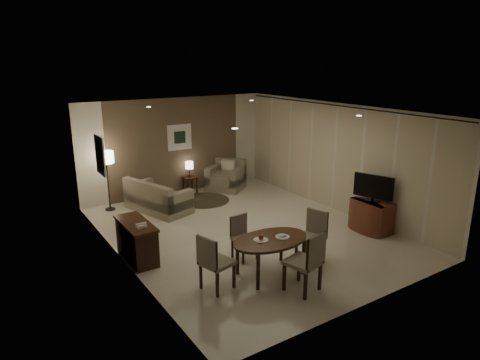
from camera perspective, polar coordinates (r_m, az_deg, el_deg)
room_shell at (r=9.54m, az=-0.66°, el=1.43°), size 5.50×7.00×2.70m
taupe_accent at (r=12.19m, az=-8.49°, el=4.48°), size 3.96×0.03×2.70m
curtain_wall at (r=10.89m, az=12.49°, el=2.74°), size 0.08×6.70×2.58m
curtain_rod at (r=10.68m, az=12.92°, el=9.65°), size 0.03×6.80×0.03m
art_back_frame at (r=12.16m, az=-8.06°, el=5.67°), size 0.72×0.03×0.72m
art_back_canvas at (r=12.15m, az=-8.03°, el=5.66°), size 0.34×0.01×0.34m
art_left_frame at (r=9.08m, az=-18.16°, el=3.12°), size 0.03×0.60×0.80m
art_left_canvas at (r=9.08m, az=-18.07°, el=3.14°), size 0.01×0.46×0.64m
downlight_nl at (r=6.71m, az=-0.70°, el=6.87°), size 0.10×0.10×0.01m
downlight_nr at (r=8.53m, az=15.57°, el=8.26°), size 0.10×0.10×0.01m
downlight_fl at (r=9.91m, az=-12.09°, el=9.49°), size 0.10×0.10×0.01m
downlight_fr at (r=11.22m, az=1.55°, el=10.56°), size 0.10×0.10×0.01m
console_desk at (r=8.49m, az=-13.60°, el=-7.90°), size 0.48×1.20×0.75m
telephone at (r=8.06m, az=-13.06°, el=-5.89°), size 0.20×0.14×0.09m
tv_cabinet at (r=10.01m, az=17.13°, el=-4.58°), size 0.48×0.90×0.70m
flat_tv at (r=9.79m, az=17.37°, el=-0.93°), size 0.36×0.85×0.60m
dining_table at (r=7.75m, az=4.09°, el=-10.15°), size 1.45×0.90×0.68m
chair_near at (r=7.22m, az=8.37°, el=-10.66°), size 0.62×0.62×1.06m
chair_far at (r=8.25m, az=0.62°, el=-7.77°), size 0.44×0.44×0.84m
chair_left at (r=7.23m, az=-3.07°, el=-10.82°), size 0.58×0.58×0.98m
chair_right at (r=8.26m, az=9.42°, el=-7.54°), size 0.59×0.59×0.96m
plate_a at (r=7.54m, az=2.80°, el=-7.99°), size 0.26×0.26×0.02m
plate_b at (r=7.69m, az=5.68°, el=-7.55°), size 0.26×0.26×0.02m
fruit_apple at (r=7.52m, az=2.81°, el=-7.62°), size 0.09×0.09×0.09m
napkin at (r=7.68m, az=5.69°, el=-7.39°), size 0.12×0.08×0.03m
round_rug at (r=11.71m, az=-4.80°, el=-2.69°), size 1.37×1.37×0.01m
sofa at (r=10.99m, az=-10.85°, el=-2.01°), size 1.90×1.34×0.81m
armchair at (r=12.54m, az=-1.93°, el=0.66°), size 1.32×1.33×0.87m
side_table at (r=12.36m, az=-6.70°, el=-0.64°), size 0.36×0.36×0.46m
table_lamp at (r=12.23m, az=-6.77°, el=1.53°), size 0.22×0.22×0.50m
floor_lamp at (r=11.25m, az=-17.20°, el=-0.14°), size 0.38×0.38×1.52m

